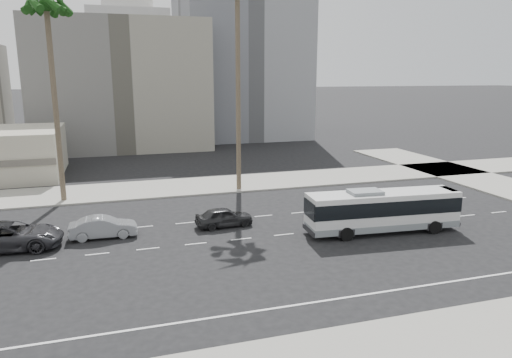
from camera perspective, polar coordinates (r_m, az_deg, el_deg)
name	(u,v)px	position (r m, az deg, el deg)	size (l,w,h in m)	color
ground	(324,231)	(33.17, 8.29, -6.20)	(700.00, 700.00, 0.00)	black
sidewalk_north	(258,182)	(47.08, 0.25, -0.34)	(120.00, 7.00, 0.15)	gray
sidewalk_south	(496,353)	(21.49, 27.12, -18.28)	(120.00, 7.00, 0.15)	gray
midrise_beige_west	(121,85)	(73.35, -16.05, 10.86)	(24.00, 18.00, 18.00)	slate
midrise_gray_center	(239,60)	(83.21, -2.02, 14.24)	(20.00, 20.00, 26.00)	slate
civic_tower	(127,21)	(279.98, -15.34, 17.96)	(42.00, 42.00, 129.00)	silver
highrise_right	(219,28)	(266.01, -4.45, 17.82)	(26.00, 26.00, 70.00)	#5C5F64
highrise_far	(249,42)	(300.83, -0.90, 16.29)	(22.00, 22.00, 60.00)	#5C5F64
city_bus	(383,210)	(33.24, 15.09, -3.60)	(10.67, 3.17, 3.02)	silver
car_a	(224,217)	(33.60, -3.89, -4.61)	(4.06, 1.64, 1.38)	#272729
car_b	(103,227)	(32.86, -18.01, -5.57)	(4.33, 1.51, 1.43)	gray
car_c	(10,236)	(32.92, -27.68, -6.13)	(6.20, 2.86, 1.72)	#2F2E32
palm_mid	(46,9)	(42.30, -24.06, 18.28)	(5.61, 5.61, 17.30)	brown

